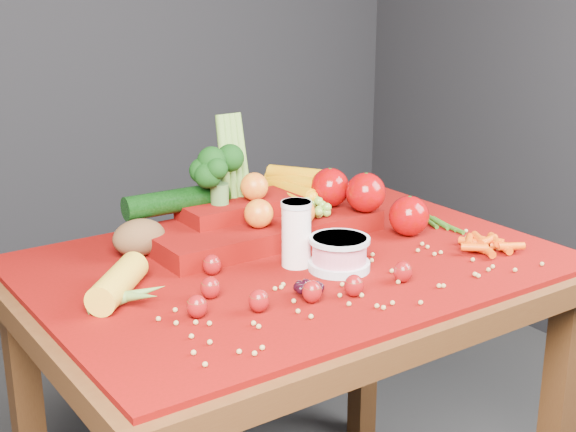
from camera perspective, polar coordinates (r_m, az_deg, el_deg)
table at (r=1.69m, az=0.39°, el=-6.48°), size 1.10×0.80×0.75m
red_cloth at (r=1.65m, az=0.40°, el=-3.28°), size 1.05×0.75×0.01m
milk_glass at (r=1.59m, az=0.59°, el=-1.11°), size 0.06×0.06×0.13m
yogurt_bowl at (r=1.59m, az=3.67°, el=-2.60°), size 0.12×0.12×0.07m
strawberry_scatter at (r=1.46m, az=-0.64°, el=-4.91°), size 0.44×0.28×0.05m
dark_grape_cluster at (r=1.47m, az=1.46°, el=-5.15°), size 0.06×0.05×0.03m
soybean_scatter at (r=1.50m, az=4.80°, el=-5.12°), size 0.84×0.24×0.01m
corn_ear at (r=1.46m, az=-11.57°, el=-5.33°), size 0.25×0.26×0.06m
potato at (r=1.69m, az=-10.54°, el=-1.52°), size 0.11×0.08×0.08m
baby_carrot_pile at (r=1.74m, az=13.75°, el=-1.93°), size 0.17×0.17×0.03m
green_bean_pile at (r=1.89m, az=10.59°, el=-0.55°), size 0.14×0.12×0.01m
produce_mound at (r=1.78m, az=-0.86°, el=0.48°), size 0.60×0.37×0.27m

